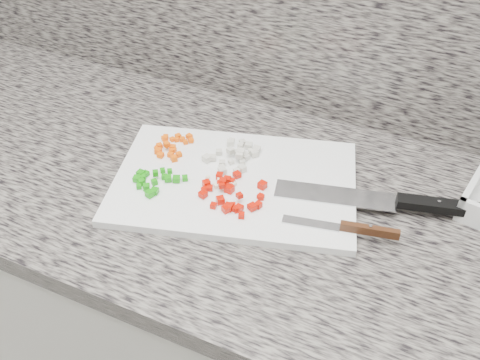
# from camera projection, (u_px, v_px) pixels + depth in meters

# --- Properties ---
(cabinet) EXTENTS (3.92, 0.62, 0.86)m
(cabinet) POSITION_uv_depth(u_px,v_px,m) (250.00, 337.00, 1.29)
(cabinet) COLOR white
(cabinet) RESTS_ON ground
(countertop) EXTENTS (3.96, 0.64, 0.04)m
(countertop) POSITION_uv_depth(u_px,v_px,m) (252.00, 199.00, 1.00)
(countertop) COLOR slate
(countertop) RESTS_ON cabinet
(cutting_board) EXTENTS (0.51, 0.41, 0.01)m
(cutting_board) POSITION_uv_depth(u_px,v_px,m) (235.00, 182.00, 1.00)
(cutting_board) COLOR white
(cutting_board) RESTS_ON countertop
(carrot_pile) EXTENTS (0.07, 0.09, 0.02)m
(carrot_pile) POSITION_uv_depth(u_px,v_px,m) (172.00, 146.00, 1.06)
(carrot_pile) COLOR #F65905
(carrot_pile) RESTS_ON cutting_board
(onion_pile) EXTENTS (0.10, 0.12, 0.02)m
(onion_pile) POSITION_uv_depth(u_px,v_px,m) (236.00, 155.00, 1.04)
(onion_pile) COLOR beige
(onion_pile) RESTS_ON cutting_board
(green_pepper_pile) EXTENTS (0.09, 0.09, 0.02)m
(green_pepper_pile) POSITION_uv_depth(u_px,v_px,m) (153.00, 180.00, 0.98)
(green_pepper_pile) COLOR #17920D
(green_pepper_pile) RESTS_ON cutting_board
(red_pepper_pile) EXTENTS (0.12, 0.11, 0.02)m
(red_pepper_pile) POSITION_uv_depth(u_px,v_px,m) (230.00, 193.00, 0.95)
(red_pepper_pile) COLOR red
(red_pepper_pile) RESTS_ON cutting_board
(garlic_pile) EXTENTS (0.06, 0.04, 0.01)m
(garlic_pile) POSITION_uv_depth(u_px,v_px,m) (223.00, 182.00, 0.98)
(garlic_pile) COLOR #F4E4BC
(garlic_pile) RESTS_ON cutting_board
(chef_knife) EXTENTS (0.35, 0.12, 0.02)m
(chef_knife) POSITION_uv_depth(u_px,v_px,m) (402.00, 202.00, 0.94)
(chef_knife) COLOR silver
(chef_knife) RESTS_ON cutting_board
(paring_knife) EXTENTS (0.19, 0.05, 0.02)m
(paring_knife) POSITION_uv_depth(u_px,v_px,m) (355.00, 228.00, 0.89)
(paring_knife) COLOR silver
(paring_knife) RESTS_ON cutting_board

